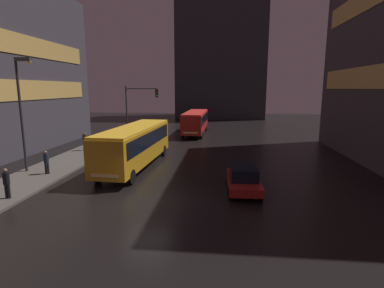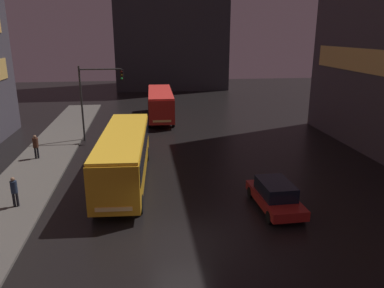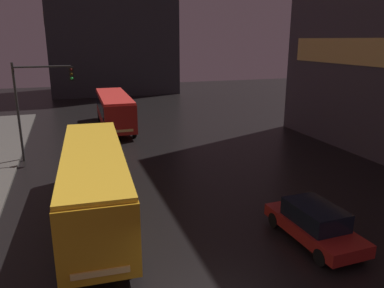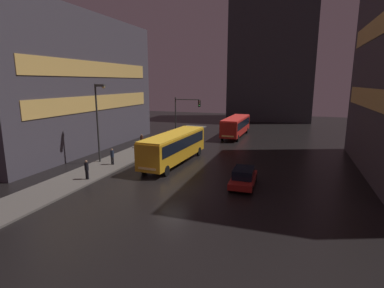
{
  "view_description": "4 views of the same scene",
  "coord_description": "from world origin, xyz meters",
  "views": [
    {
      "loc": [
        4.0,
        -15.13,
        6.19
      ],
      "look_at": [
        1.55,
        8.72,
        1.72
      ],
      "focal_mm": 28.0,
      "sensor_mm": 36.0,
      "label": 1
    },
    {
      "loc": [
        -1.46,
        -14.94,
        9.13
      ],
      "look_at": [
        1.9,
        10.84,
        1.35
      ],
      "focal_mm": 35.0,
      "sensor_mm": 36.0,
      "label": 2
    },
    {
      "loc": [
        -3.59,
        -8.56,
        7.85
      ],
      "look_at": [
        2.23,
        8.89,
        2.69
      ],
      "focal_mm": 35.0,
      "sensor_mm": 36.0,
      "label": 3
    },
    {
      "loc": [
        9.01,
        -21.11,
        8.51
      ],
      "look_at": [
        -0.52,
        6.57,
        2.43
      ],
      "focal_mm": 28.0,
      "sensor_mm": 36.0,
      "label": 4
    }
  ],
  "objects": [
    {
      "name": "ground_plane",
      "position": [
        0.0,
        0.0,
        0.0
      ],
      "size": [
        120.0,
        120.0,
        0.0
      ],
      "primitive_type": "plane",
      "color": "black"
    },
    {
      "name": "sidewalk_left",
      "position": [
        -9.0,
        10.0,
        0.07
      ],
      "size": [
        4.0,
        48.0,
        0.15
      ],
      "color": "#56514C",
      "rests_on": "ground"
    },
    {
      "name": "building_far_backdrop",
      "position": [
        3.34,
        50.91,
        13.67
      ],
      "size": [
        18.07,
        12.0,
        27.33
      ],
      "color": "#2D2D33",
      "rests_on": "ground"
    },
    {
      "name": "bus_near",
      "position": [
        -2.79,
        7.42,
        2.0
      ],
      "size": [
        3.17,
        11.44,
        3.25
      ],
      "rotation": [
        0.0,
        0.0,
        3.09
      ],
      "color": "orange",
      "rests_on": "ground"
    },
    {
      "name": "bus_far",
      "position": [
        0.32,
        25.38,
        1.89
      ],
      "size": [
        2.8,
        10.6,
        3.07
      ],
      "rotation": [
        0.0,
        0.0,
        3.12
      ],
      "color": "#AD1E19",
      "rests_on": "ground"
    },
    {
      "name": "car_taxi",
      "position": [
        5.33,
        2.71,
        0.78
      ],
      "size": [
        2.03,
        4.52,
        1.53
      ],
      "rotation": [
        0.0,
        0.0,
        3.17
      ],
      "color": "maroon",
      "rests_on": "ground"
    },
    {
      "name": "pedestrian_near",
      "position": [
        -8.47,
        4.44,
        1.13
      ],
      "size": [
        0.38,
        0.38,
        1.67
      ],
      "rotation": [
        0.0,
        0.0,
        0.09
      ],
      "color": "black",
      "rests_on": "sidewalk_left"
    },
    {
      "name": "pedestrian_mid",
      "position": [
        -7.83,
        -0.4,
        1.15
      ],
      "size": [
        0.48,
        0.48,
        1.71
      ],
      "rotation": [
        0.0,
        0.0,
        5.31
      ],
      "color": "black",
      "rests_on": "sidewalk_left"
    },
    {
      "name": "pedestrian_far",
      "position": [
        -9.47,
        12.64,
        1.22
      ],
      "size": [
        0.43,
        0.43,
        1.77
      ],
      "rotation": [
        0.0,
        0.0,
        0.08
      ],
      "color": "black",
      "rests_on": "sidewalk_left"
    },
    {
      "name": "traffic_light_main",
      "position": [
        -5.47,
        17.56,
        4.4
      ],
      "size": [
        3.72,
        0.35,
        6.46
      ],
      "color": "#2D2D2D",
      "rests_on": "ground"
    },
    {
      "name": "street_lamp_sidewalk",
      "position": [
        -10.17,
        4.96,
        5.5
      ],
      "size": [
        1.25,
        0.36,
        8.17
      ],
      "color": "#2D2D2D",
      "rests_on": "sidewalk_left"
    }
  ]
}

